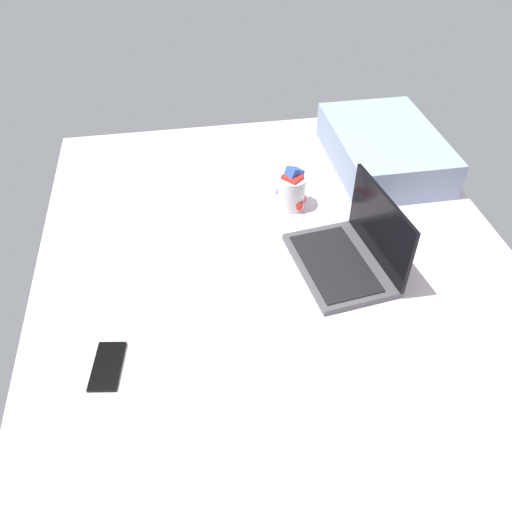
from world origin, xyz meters
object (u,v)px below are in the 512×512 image
at_px(pillow, 384,148).
at_px(snack_cup, 291,190).
at_px(laptop, 350,254).
at_px(cell_phone, 107,366).

bearing_deg(pillow, snack_cup, -62.62).
relative_size(laptop, cell_phone, 2.55).
bearing_deg(cell_phone, snack_cup, -127.09).
bearing_deg(cell_phone, laptop, -151.22).
xyz_separation_m(laptop, snack_cup, (-0.31, -0.10, 0.02)).
xyz_separation_m(snack_cup, cell_phone, (0.55, -0.57, -0.06)).
bearing_deg(cell_phone, pillow, -132.99).
bearing_deg(snack_cup, cell_phone, -45.86).
height_order(laptop, cell_phone, laptop).
distance_m(snack_cup, cell_phone, 0.80).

